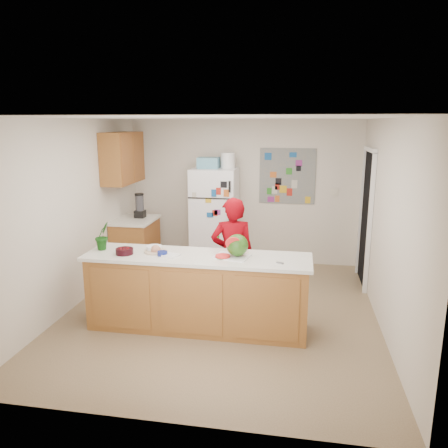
% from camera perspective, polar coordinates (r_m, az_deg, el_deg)
% --- Properties ---
extents(floor, '(4.00, 4.50, 0.02)m').
position_cam_1_polar(floor, '(5.91, -0.36, -11.42)').
color(floor, brown).
rests_on(floor, ground).
extents(wall_back, '(4.00, 0.02, 2.50)m').
position_cam_1_polar(wall_back, '(7.71, 2.61, 4.18)').
color(wall_back, beige).
rests_on(wall_back, ground).
extents(wall_left, '(0.02, 4.50, 2.50)m').
position_cam_1_polar(wall_left, '(6.18, -19.04, 1.24)').
color(wall_left, beige).
rests_on(wall_left, ground).
extents(wall_right, '(0.02, 4.50, 2.50)m').
position_cam_1_polar(wall_right, '(5.53, 20.59, -0.23)').
color(wall_right, beige).
rests_on(wall_right, ground).
extents(ceiling, '(4.00, 4.50, 0.02)m').
position_cam_1_polar(ceiling, '(5.38, -0.40, 13.80)').
color(ceiling, white).
rests_on(ceiling, wall_back).
extents(doorway, '(0.03, 0.85, 2.04)m').
position_cam_1_polar(doorway, '(6.97, 18.12, 0.65)').
color(doorway, black).
rests_on(doorway, ground).
extents(peninsula_base, '(2.60, 0.62, 0.88)m').
position_cam_1_polar(peninsula_base, '(5.32, -3.47, -9.05)').
color(peninsula_base, brown).
rests_on(peninsula_base, floor).
extents(peninsula_top, '(2.68, 0.70, 0.04)m').
position_cam_1_polar(peninsula_top, '(5.17, -3.55, -4.32)').
color(peninsula_top, silver).
rests_on(peninsula_top, peninsula_base).
extents(side_counter_base, '(0.60, 0.80, 0.86)m').
position_cam_1_polar(side_counter_base, '(7.43, -11.43, -2.89)').
color(side_counter_base, brown).
rests_on(side_counter_base, floor).
extents(side_counter_top, '(0.64, 0.84, 0.04)m').
position_cam_1_polar(side_counter_top, '(7.32, -11.59, 0.49)').
color(side_counter_top, silver).
rests_on(side_counter_top, side_counter_base).
extents(upper_cabinets, '(0.35, 1.00, 0.80)m').
position_cam_1_polar(upper_cabinets, '(7.17, -13.09, 8.42)').
color(upper_cabinets, brown).
rests_on(upper_cabinets, wall_left).
extents(refrigerator, '(0.75, 0.70, 1.70)m').
position_cam_1_polar(refrigerator, '(7.48, -1.21, 0.80)').
color(refrigerator, silver).
rests_on(refrigerator, floor).
extents(fridge_top_bin, '(0.35, 0.28, 0.18)m').
position_cam_1_polar(fridge_top_bin, '(7.36, -2.02, 8.00)').
color(fridge_top_bin, '#5999B2').
rests_on(fridge_top_bin, refrigerator).
extents(photo_collage, '(0.95, 0.01, 0.95)m').
position_cam_1_polar(photo_collage, '(7.59, 8.27, 6.20)').
color(photo_collage, slate).
rests_on(photo_collage, wall_back).
extents(person, '(0.63, 0.48, 1.53)m').
position_cam_1_polar(person, '(5.66, 1.11, -4.15)').
color(person, '#710108').
rests_on(person, floor).
extents(blender_appliance, '(0.14, 0.14, 0.38)m').
position_cam_1_polar(blender_appliance, '(7.37, -10.95, 2.28)').
color(blender_appliance, black).
rests_on(blender_appliance, side_counter_top).
extents(cutting_board, '(0.45, 0.38, 0.01)m').
position_cam_1_polar(cutting_board, '(5.09, 1.02, -4.28)').
color(cutting_board, silver).
rests_on(cutting_board, peninsula_top).
extents(watermelon, '(0.26, 0.26, 0.26)m').
position_cam_1_polar(watermelon, '(5.06, 1.73, -2.79)').
color(watermelon, '#1F5C14').
rests_on(watermelon, cutting_board).
extents(watermelon_slice, '(0.17, 0.17, 0.02)m').
position_cam_1_polar(watermelon_slice, '(5.05, -0.18, -4.20)').
color(watermelon_slice, red).
rests_on(watermelon_slice, cutting_board).
extents(cherry_bowl, '(0.23, 0.23, 0.07)m').
position_cam_1_polar(cherry_bowl, '(5.32, -12.87, -3.49)').
color(cherry_bowl, black).
rests_on(cherry_bowl, peninsula_top).
extents(white_bowl, '(0.21, 0.21, 0.06)m').
position_cam_1_polar(white_bowl, '(5.40, -9.12, -3.14)').
color(white_bowl, silver).
rests_on(white_bowl, peninsula_top).
extents(cobalt_bowl, '(0.13, 0.13, 0.05)m').
position_cam_1_polar(cobalt_bowl, '(5.19, -8.04, -3.82)').
color(cobalt_bowl, navy).
rests_on(cobalt_bowl, peninsula_top).
extents(plate, '(0.30, 0.30, 0.02)m').
position_cam_1_polar(plate, '(5.34, -8.90, -3.57)').
color(plate, '#BDA791').
rests_on(plate, peninsula_top).
extents(paper_towel, '(0.22, 0.21, 0.02)m').
position_cam_1_polar(paper_towel, '(5.16, -6.97, -4.08)').
color(paper_towel, white).
rests_on(paper_towel, peninsula_top).
extents(keys, '(0.09, 0.07, 0.01)m').
position_cam_1_polar(keys, '(4.90, 7.32, -5.07)').
color(keys, gray).
rests_on(keys, peninsula_top).
extents(potted_plant, '(0.21, 0.23, 0.34)m').
position_cam_1_polar(potted_plant, '(5.55, -15.60, -1.49)').
color(potted_plant, '#10410A').
rests_on(potted_plant, peninsula_top).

